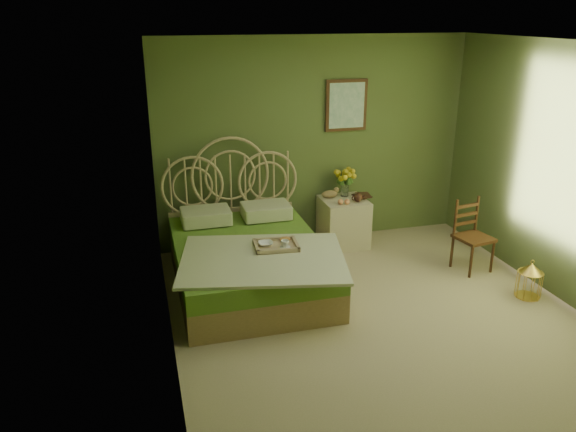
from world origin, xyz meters
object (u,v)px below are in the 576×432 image
object	(u,v)px
bed	(248,258)
nightstand	(343,217)
birdcage	(529,281)
chair	(471,230)

from	to	relation	value
bed	nightstand	bearing A→B (deg)	29.58
nightstand	birdcage	size ratio (longest dim) A/B	2.72
bed	birdcage	bearing A→B (deg)	-20.92
nightstand	chair	xyz separation A→B (m)	(1.18, -1.05, 0.10)
bed	chair	size ratio (longest dim) A/B	2.78
chair	birdcage	world-z (taller)	chair
chair	birdcage	size ratio (longest dim) A/B	2.18
bed	nightstand	xyz separation A→B (m)	(1.41, 0.80, 0.05)
bed	nightstand	size ratio (longest dim) A/B	2.23
bed	chair	world-z (taller)	bed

